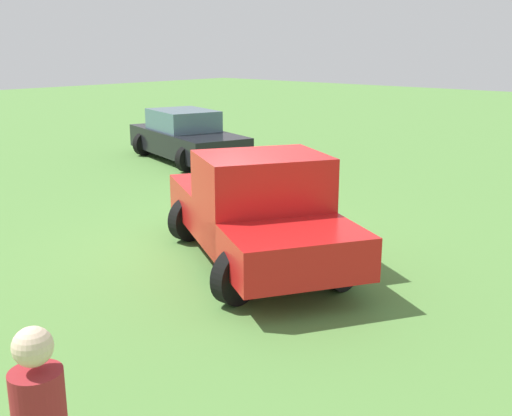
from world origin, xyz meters
name	(u,v)px	position (x,y,z in m)	size (l,w,h in m)	color
ground_plane	(233,246)	(0.00, 0.00, 0.00)	(80.00, 80.00, 0.00)	#54843D
pickup_truck	(258,208)	(-0.38, -0.94, 0.93)	(3.91, 4.96, 1.80)	black
sedan_near	(186,137)	(5.04, 6.81, 0.71)	(3.06, 5.06, 1.50)	black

